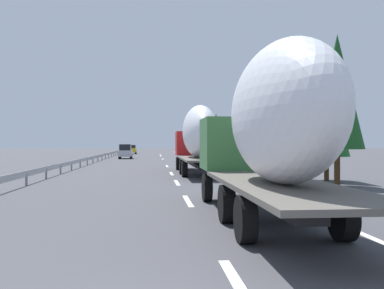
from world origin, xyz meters
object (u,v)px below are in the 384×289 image
Objects in this scene: car_yellow_coupe at (132,149)px; road_sign at (201,142)px; truck_lead at (198,136)px; car_silver_hatch at (125,152)px; truck_trailing at (269,129)px.

car_yellow_coupe is 31.74m from road_sign.
truck_lead reaches higher than car_silver_hatch.
car_yellow_coupe is at bearing 0.93° from car_silver_hatch.
truck_lead is 3.31× the size of car_silver_hatch.
truck_trailing is at bearing -171.91° from car_silver_hatch.
car_silver_hatch is at bearing 12.87° from truck_lead.
road_sign is at bearing -160.78° from car_yellow_coupe.
truck_lead is 26.11m from road_sign.
car_silver_hatch is 1.19× the size of road_sign.
car_silver_hatch reaches higher than car_yellow_coupe.
truck_lead is 31.12m from car_silver_hatch.
road_sign reaches higher than car_yellow_coupe.
truck_lead reaches higher than truck_trailing.
truck_trailing reaches higher than road_sign.
car_yellow_coupe is at bearing 5.64° from truck_trailing.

